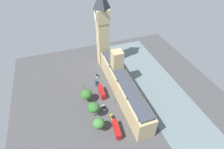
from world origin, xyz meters
The scene contains 16 objects.
ground_plane centered at (0.00, 0.00, 0.00)m, with size 137.36×137.36×0.00m, color #424244.
river_thames centered at (-27.66, 0.00, 0.12)m, with size 31.29×123.62×0.25m, color slate.
parliament_building centered at (-1.99, -1.36, 8.26)m, with size 10.36×67.36×27.44m.
clock_tower centered at (-0.39, -38.61, 30.40)m, with size 9.15×9.15×58.74m.
car_silver_by_river_gate centered at (9.67, -23.83, 0.89)m, with size 2.36×4.40×1.74m.
car_blue_under_trees centered at (11.68, -16.36, 0.89)m, with size 2.23×4.94×1.74m.
double_decker_bus_midblock centered at (10.95, -5.34, 2.63)m, with size 3.00×10.60×4.75m.
car_white_leading centered at (13.18, 6.57, 0.89)m, with size 2.06×4.22×1.74m.
car_yellow_cab_opposite_hall centered at (10.58, 15.21, 0.89)m, with size 1.90×4.48×1.74m.
double_decker_bus_near_tower centered at (11.26, 24.43, 2.63)m, with size 3.49×10.69×4.75m.
pedestrian_far_end centered at (4.80, 3.41, 0.72)m, with size 0.61×0.67×1.60m.
plane_tree_corner centered at (21.55, -2.84, 6.31)m, with size 7.12×7.12×9.35m.
plane_tree_kerbside centered at (20.05, 19.91, 6.36)m, with size 6.32×6.32×9.07m.
plane_tree_trailing centered at (19.98, 9.91, 7.89)m, with size 6.74×6.74×10.79m.
street_lamp_slot_10 centered at (21.21, -14.15, 4.75)m, with size 0.56×0.56×6.88m.
street_lamp_slot_11 centered at (20.76, 19.86, 4.26)m, with size 0.56×0.56×6.07m.
Camera 1 is at (31.24, 74.39, 88.19)m, focal length 28.44 mm.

